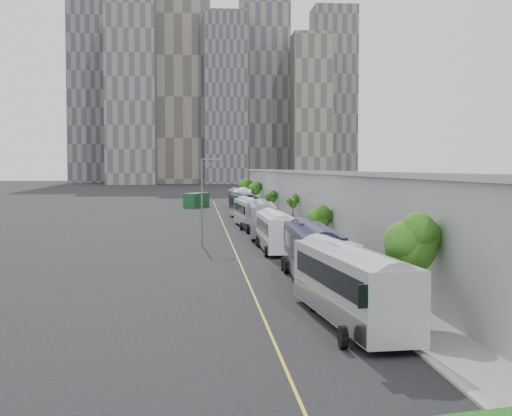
{
  "coord_description": "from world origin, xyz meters",
  "views": [
    {
      "loc": [
        -4.67,
        -28.13,
        7.44
      ],
      "look_at": [
        1.64,
        50.59,
        3.0
      ],
      "focal_mm": 50.0,
      "sensor_mm": 36.0,
      "label": 1
    }
  ],
  "objects": [
    {
      "name": "lane_line",
      "position": [
        -1.5,
        55.0,
        0.01
      ],
      "size": [
        0.12,
        160.0,
        0.02
      ],
      "primitive_type": "cube",
      "color": "gold",
      "rests_on": "ground"
    },
    {
      "name": "suv",
      "position": [
        -4.59,
        134.41,
        0.83
      ],
      "size": [
        3.04,
        6.11,
        1.67
      ],
      "primitive_type": "imported",
      "rotation": [
        0.0,
        0.0,
        -0.05
      ],
      "color": "black",
      "rests_on": "ground"
    },
    {
      "name": "sidewalk",
      "position": [
        9.0,
        55.0,
        0.06
      ],
      "size": [
        10.0,
        170.0,
        0.12
      ],
      "primitive_type": "cube",
      "color": "gray",
      "rests_on": "ground"
    },
    {
      "name": "bus_0",
      "position": [
        2.48,
        4.97,
        1.57
      ],
      "size": [
        3.72,
        12.91,
        3.72
      ],
      "rotation": [
        0.0,
        0.0,
        0.09
      ],
      "color": "#A7A8B1",
      "rests_on": "ground"
    },
    {
      "name": "skyline",
      "position": [
        -2.9,
        324.16,
        50.85
      ],
      "size": [
        145.0,
        64.0,
        120.0
      ],
      "color": "slate",
      "rests_on": "ground"
    },
    {
      "name": "street_lamp_far",
      "position": [
        -3.98,
        99.78,
        4.77
      ],
      "size": [
        2.04,
        0.22,
        8.19
      ],
      "color": "#59595E",
      "rests_on": "ground"
    },
    {
      "name": "ground",
      "position": [
        0.0,
        0.0,
        0.0
      ],
      "size": [
        800.0,
        800.0,
        0.0
      ],
      "primitive_type": "plane",
      "color": "black",
      "rests_on": "ground"
    },
    {
      "name": "depot",
      "position": [
        12.99,
        55.0,
        3.51
      ],
      "size": [
        12.45,
        160.4,
        7.2
      ],
      "color": "gray",
      "rests_on": "ground"
    },
    {
      "name": "tree_0",
      "position": [
        5.54,
        5.48,
        3.93
      ],
      "size": [
        2.51,
        2.51,
        5.2
      ],
      "color": "black",
      "rests_on": "ground"
    },
    {
      "name": "bus_2",
      "position": [
        2.12,
        35.14,
        1.48
      ],
      "size": [
        2.7,
        12.03,
        3.51
      ],
      "rotation": [
        0.0,
        0.0,
        0.0
      ],
      "color": "white",
      "rests_on": "ground"
    },
    {
      "name": "bus_3",
      "position": [
        2.14,
        48.76,
        1.61
      ],
      "size": [
        3.33,
        13.17,
        3.81
      ],
      "rotation": [
        0.0,
        0.0,
        -0.05
      ],
      "color": "slate",
      "rests_on": "ground"
    },
    {
      "name": "street_lamp_near",
      "position": [
        -4.21,
        40.51,
        4.86
      ],
      "size": [
        2.04,
        0.22,
        8.36
      ],
      "color": "#59595E",
      "rests_on": "ground"
    },
    {
      "name": "bus_1",
      "position": [
        2.71,
        18.04,
        1.59
      ],
      "size": [
        3.04,
        12.93,
        3.76
      ],
      "rotation": [
        0.0,
        0.0,
        -0.03
      ],
      "color": "black",
      "rests_on": "ground"
    },
    {
      "name": "tree_4",
      "position": [
        5.76,
        103.32,
        3.75
      ],
      "size": [
        2.07,
        2.07,
        4.81
      ],
      "color": "black",
      "rests_on": "ground"
    },
    {
      "name": "bus_5",
      "position": [
        1.73,
        75.69,
        1.57
      ],
      "size": [
        3.61,
        12.93,
        3.73
      ],
      "rotation": [
        0.0,
        0.0,
        0.08
      ],
      "color": "black",
      "rests_on": "ground"
    },
    {
      "name": "bus_4",
      "position": [
        1.6,
        61.2,
        1.54
      ],
      "size": [
        3.23,
        12.6,
        3.65
      ],
      "rotation": [
        0.0,
        0.0,
        0.06
      ],
      "color": "#ACAEB7",
      "rests_on": "ground"
    },
    {
      "name": "bus_7",
      "position": [
        2.53,
        102.84,
        1.52
      ],
      "size": [
        3.22,
        12.49,
        3.61
      ],
      "rotation": [
        0.0,
        0.0,
        0.06
      ],
      "color": "slate",
      "rests_on": "ground"
    },
    {
      "name": "tree_2",
      "position": [
        6.3,
        54.47,
        3.23
      ],
      "size": [
        1.0,
        1.0,
        3.89
      ],
      "color": "black",
      "rests_on": "ground"
    },
    {
      "name": "tree_1",
      "position": [
        5.84,
        33.73,
        2.95
      ],
      "size": [
        1.93,
        1.93,
        3.93
      ],
      "color": "black",
      "rests_on": "ground"
    },
    {
      "name": "shipping_container",
      "position": [
        -5.15,
        106.85,
        1.36
      ],
      "size": [
        4.96,
        7.12,
        2.73
      ],
      "primitive_type": "cube",
      "rotation": [
        0.0,
        0.0,
        -0.43
      ],
      "color": "#133D1F",
      "rests_on": "ground"
    },
    {
      "name": "tree_3",
      "position": [
        6.11,
        77.37,
        3.0
      ],
      "size": [
        1.39,
        1.39,
        3.75
      ],
      "color": "black",
      "rests_on": "ground"
    },
    {
      "name": "tree_5",
      "position": [
        5.42,
        128.5,
        3.76
      ],
      "size": [
        2.75,
        2.75,
        5.15
      ],
      "color": "black",
      "rests_on": "ground"
    },
    {
      "name": "bus_6",
      "position": [
        2.47,
        88.44,
        1.72
      ],
      "size": [
        3.78,
        14.08,
        4.07
      ],
      "rotation": [
        0.0,
        0.0,
        -0.07
      ],
      "color": "white",
      "rests_on": "ground"
    }
  ]
}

